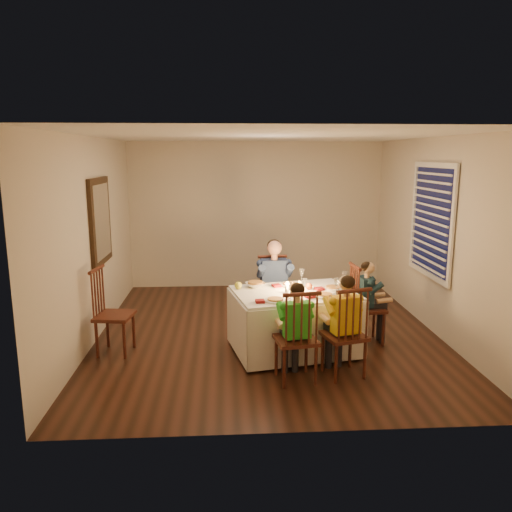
{
  "coord_description": "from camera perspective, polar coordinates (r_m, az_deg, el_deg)",
  "views": [
    {
      "loc": [
        -0.56,
        -6.41,
        2.37
      ],
      "look_at": [
        -0.15,
        0.15,
        1.03
      ],
      "focal_mm": 35.0,
      "sensor_mm": 36.0,
      "label": 1
    }
  ],
  "objects": [
    {
      "name": "adult",
      "position": [
        6.93,
        2.06,
        -8.49
      ],
      "size": [
        0.49,
        0.45,
        1.26
      ],
      "primitive_type": null,
      "rotation": [
        0.0,
        0.0,
        0.06
      ],
      "color": "navy",
      "rests_on": "ground"
    },
    {
      "name": "wall_back",
      "position": [
        8.99,
        0.02,
        4.67
      ],
      "size": [
        4.5,
        0.02,
        2.6
      ],
      "primitive_type": "cube",
      "color": "beige",
      "rests_on": "ground"
    },
    {
      "name": "child_green",
      "position": [
        5.52,
        4.51,
        -13.94
      ],
      "size": [
        0.41,
        0.38,
        1.08
      ],
      "primitive_type": null,
      "rotation": [
        0.0,
        0.0,
        3.3
      ],
      "color": "green",
      "rests_on": "ground"
    },
    {
      "name": "setting_yellow",
      "position": [
        5.86,
        7.82,
        -4.5
      ],
      "size": [
        0.31,
        0.31,
        0.02
      ],
      "primitive_type": "cylinder",
      "rotation": [
        0.0,
        0.0,
        0.2
      ],
      "color": "white",
      "rests_on": "dining_table"
    },
    {
      "name": "serving_bowl",
      "position": [
        6.2,
        -0.06,
        -3.32
      ],
      "size": [
        0.31,
        0.31,
        0.06
      ],
      "primitive_type": "imported",
      "rotation": [
        0.0,
        0.0,
        0.41
      ],
      "color": "white",
      "rests_on": "dining_table"
    },
    {
      "name": "setting_green",
      "position": [
        5.63,
        2.23,
        -5.1
      ],
      "size": [
        0.31,
        0.31,
        0.02
      ],
      "primitive_type": "cylinder",
      "rotation": [
        0.0,
        0.0,
        0.2
      ],
      "color": "white",
      "rests_on": "dining_table"
    },
    {
      "name": "ground",
      "position": [
        6.85,
        1.33,
        -8.72
      ],
      "size": [
        5.0,
        5.0,
        0.0
      ],
      "primitive_type": "plane",
      "color": "black",
      "rests_on": "ground"
    },
    {
      "name": "wall_mirror",
      "position": [
        6.97,
        -17.36,
        3.82
      ],
      "size": [
        0.06,
        0.95,
        1.15
      ],
      "color": "black",
      "rests_on": "wall_left"
    },
    {
      "name": "squash",
      "position": [
        6.12,
        -2.05,
        -3.38
      ],
      "size": [
        0.09,
        0.09,
        0.09
      ],
      "primitive_type": "sphere",
      "color": "#F4F240",
      "rests_on": "dining_table"
    },
    {
      "name": "chair_near_left",
      "position": [
        5.52,
        4.51,
        -13.94
      ],
      "size": [
        0.48,
        0.46,
        1.02
      ],
      "primitive_type": null,
      "rotation": [
        0.0,
        0.0,
        3.3
      ],
      "color": "#3D1610",
      "rests_on": "ground"
    },
    {
      "name": "orange_fruit",
      "position": [
        6.13,
        6.09,
        -3.47
      ],
      "size": [
        0.08,
        0.08,
        0.08
      ],
      "primitive_type": "sphere",
      "color": "orange",
      "rests_on": "dining_table"
    },
    {
      "name": "chair_near_right",
      "position": [
        5.7,
        9.87,
        -13.24
      ],
      "size": [
        0.51,
        0.49,
        1.02
      ],
      "primitive_type": null,
      "rotation": [
        0.0,
        0.0,
        3.4
      ],
      "color": "#3D1610",
      "rests_on": "ground"
    },
    {
      "name": "setting_teal",
      "position": [
        6.2,
        8.8,
        -3.66
      ],
      "size": [
        0.31,
        0.31,
        0.02
      ],
      "primitive_type": "cylinder",
      "rotation": [
        0.0,
        0.0,
        0.2
      ],
      "color": "white",
      "rests_on": "dining_table"
    },
    {
      "name": "window_blinds",
      "position": [
        7.12,
        19.34,
        3.85
      ],
      "size": [
        0.07,
        1.34,
        1.54
      ],
      "color": "black",
      "rests_on": "wall_right"
    },
    {
      "name": "chair_adult",
      "position": [
        6.93,
        2.06,
        -8.49
      ],
      "size": [
        0.45,
        0.43,
        1.02
      ],
      "primitive_type": null,
      "rotation": [
        0.0,
        0.0,
        0.06
      ],
      "color": "#3D1610",
      "rests_on": "ground"
    },
    {
      "name": "ceiling",
      "position": [
        6.44,
        1.44,
        13.56
      ],
      "size": [
        5.0,
        5.0,
        0.0
      ],
      "primitive_type": "plane",
      "color": "white",
      "rests_on": "wall_back"
    },
    {
      "name": "chair_end",
      "position": [
        6.68,
        12.41,
        -9.55
      ],
      "size": [
        0.42,
        0.44,
        1.02
      ],
      "primitive_type": null,
      "rotation": [
        0.0,
        0.0,
        1.63
      ],
      "color": "#3D1610",
      "rests_on": "ground"
    },
    {
      "name": "wall_left",
      "position": [
        6.71,
        -18.13,
        1.77
      ],
      "size": [
        0.02,
        5.0,
        2.6
      ],
      "primitive_type": "cube",
      "color": "beige",
      "rests_on": "ground"
    },
    {
      "name": "setting_adult",
      "position": [
        6.29,
        3.93,
        -3.32
      ],
      "size": [
        0.31,
        0.31,
        0.02
      ],
      "primitive_type": "cylinder",
      "rotation": [
        0.0,
        0.0,
        0.2
      ],
      "color": "white",
      "rests_on": "dining_table"
    },
    {
      "name": "dining_table",
      "position": [
        6.08,
        4.38,
        -6.06
      ],
      "size": [
        1.62,
        1.31,
        0.72
      ],
      "rotation": [
        0.0,
        0.0,
        0.2
      ],
      "color": "white",
      "rests_on": "ground"
    },
    {
      "name": "chair_extra",
      "position": [
        6.43,
        -15.63,
        -10.56
      ],
      "size": [
        0.47,
        0.49,
        1.06
      ],
      "primitive_type": null,
      "rotation": [
        0.0,
        0.0,
        1.44
      ],
      "color": "#3D1610",
      "rests_on": "ground"
    },
    {
      "name": "child_yellow",
      "position": [
        5.7,
        9.87,
        -13.24
      ],
      "size": [
        0.47,
        0.44,
        1.13
      ],
      "primitive_type": null,
      "rotation": [
        0.0,
        0.0,
        3.4
      ],
      "color": "yellow",
      "rests_on": "ground"
    },
    {
      "name": "candle_right",
      "position": [
        6.03,
        5.0,
        -3.6
      ],
      "size": [
        0.06,
        0.06,
        0.1
      ],
      "primitive_type": "cylinder",
      "color": "white",
      "rests_on": "dining_table"
    },
    {
      "name": "candle_left",
      "position": [
        5.98,
        3.58,
        -3.7
      ],
      "size": [
        0.06,
        0.06,
        0.1
      ],
      "primitive_type": "cylinder",
      "color": "white",
      "rests_on": "dining_table"
    },
    {
      "name": "child_teal",
      "position": [
        6.68,
        12.41,
        -9.55
      ],
      "size": [
        0.34,
        0.36,
        1.06
      ],
      "primitive_type": null,
      "rotation": [
        0.0,
        0.0,
        1.63
      ],
      "color": "#172E3B",
      "rests_on": "ground"
    },
    {
      "name": "wall_right",
      "position": [
        7.08,
        19.87,
        2.13
      ],
      "size": [
        0.02,
        5.0,
        2.6
      ],
      "primitive_type": "cube",
      "color": "beige",
      "rests_on": "ground"
    }
  ]
}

